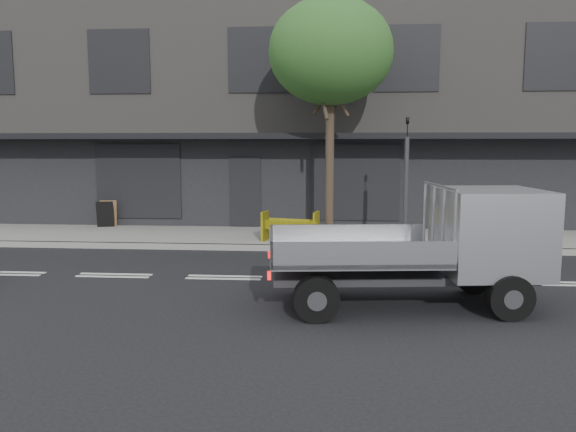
{
  "coord_description": "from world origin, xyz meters",
  "views": [
    {
      "loc": [
        2.25,
        -11.5,
        2.84
      ],
      "look_at": [
        1.32,
        0.5,
        1.27
      ],
      "focal_mm": 35.0,
      "sensor_mm": 36.0,
      "label": 1
    }
  ],
  "objects_px": {
    "construction_barrier": "(290,227)",
    "flatbed_ute": "(465,237)",
    "traffic_light_pole": "(406,189)",
    "sandwich_board": "(105,214)",
    "street_tree": "(331,52)"
  },
  "relations": [
    {
      "from": "construction_barrier",
      "to": "flatbed_ute",
      "type": "bearing_deg",
      "value": -56.75
    },
    {
      "from": "flatbed_ute",
      "to": "construction_barrier",
      "type": "bearing_deg",
      "value": 117.11
    },
    {
      "from": "flatbed_ute",
      "to": "sandwich_board",
      "type": "bearing_deg",
      "value": 135.61
    },
    {
      "from": "traffic_light_pole",
      "to": "flatbed_ute",
      "type": "relative_size",
      "value": 0.73
    },
    {
      "from": "street_tree",
      "to": "flatbed_ute",
      "type": "relative_size",
      "value": 1.4
    },
    {
      "from": "traffic_light_pole",
      "to": "sandwich_board",
      "type": "distance_m",
      "value": 9.58
    },
    {
      "from": "construction_barrier",
      "to": "sandwich_board",
      "type": "distance_m",
      "value": 6.54
    },
    {
      "from": "flatbed_ute",
      "to": "traffic_light_pole",
      "type": "bearing_deg",
      "value": 88.12
    },
    {
      "from": "flatbed_ute",
      "to": "sandwich_board",
      "type": "relative_size",
      "value": 5.74
    },
    {
      "from": "flatbed_ute",
      "to": "construction_barrier",
      "type": "relative_size",
      "value": 3.16
    },
    {
      "from": "traffic_light_pole",
      "to": "sandwich_board",
      "type": "height_order",
      "value": "traffic_light_pole"
    },
    {
      "from": "street_tree",
      "to": "construction_barrier",
      "type": "xyz_separation_m",
      "value": [
        -1.06,
        -0.65,
        -4.7
      ]
    },
    {
      "from": "flatbed_ute",
      "to": "sandwich_board",
      "type": "xyz_separation_m",
      "value": [
        -9.56,
        7.54,
        -0.66
      ]
    },
    {
      "from": "construction_barrier",
      "to": "sandwich_board",
      "type": "relative_size",
      "value": 1.82
    },
    {
      "from": "street_tree",
      "to": "sandwich_board",
      "type": "xyz_separation_m",
      "value": [
        -7.18,
        1.64,
        -4.71
      ]
    }
  ]
}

